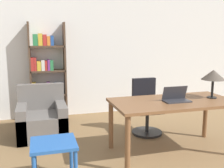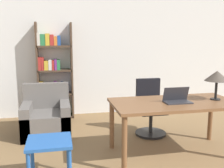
{
  "view_description": "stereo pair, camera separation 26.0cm",
  "coord_description": "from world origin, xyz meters",
  "px_view_note": "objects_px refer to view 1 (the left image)",
  "views": [
    {
      "loc": [
        -1.39,
        -1.07,
        1.66
      ],
      "look_at": [
        -0.4,
        2.39,
        1.03
      ],
      "focal_mm": 42.0,
      "sensor_mm": 36.0,
      "label": 1
    },
    {
      "loc": [
        -1.14,
        -1.14,
        1.66
      ],
      "look_at": [
        -0.4,
        2.39,
        1.03
      ],
      "focal_mm": 42.0,
      "sensor_mm": 36.0,
      "label": 2
    }
  ],
  "objects_px": {
    "side_table_blue": "(54,150)",
    "bookshelf": "(46,77)",
    "table_lamp": "(213,75)",
    "office_chair": "(146,109)",
    "armchair": "(42,120)",
    "laptop": "(176,98)",
    "desk": "(173,107)"
  },
  "relations": [
    {
      "from": "armchair",
      "to": "bookshelf",
      "type": "relative_size",
      "value": 0.44
    },
    {
      "from": "side_table_blue",
      "to": "bookshelf",
      "type": "height_order",
      "value": "bookshelf"
    },
    {
      "from": "desk",
      "to": "table_lamp",
      "type": "xyz_separation_m",
      "value": [
        0.64,
        0.0,
        0.43
      ]
    },
    {
      "from": "table_lamp",
      "to": "side_table_blue",
      "type": "xyz_separation_m",
      "value": [
        -2.36,
        -0.43,
        -0.7
      ]
    },
    {
      "from": "table_lamp",
      "to": "armchair",
      "type": "xyz_separation_m",
      "value": [
        -2.45,
        1.2,
        -0.84
      ]
    },
    {
      "from": "office_chair",
      "to": "side_table_blue",
      "type": "xyz_separation_m",
      "value": [
        -1.67,
        -1.29,
        -0.01
      ]
    },
    {
      "from": "desk",
      "to": "office_chair",
      "type": "distance_m",
      "value": 0.9
    },
    {
      "from": "side_table_blue",
      "to": "desk",
      "type": "bearing_deg",
      "value": 14.06
    },
    {
      "from": "desk",
      "to": "office_chair",
      "type": "xyz_separation_m",
      "value": [
        -0.05,
        0.86,
        -0.25
      ]
    },
    {
      "from": "side_table_blue",
      "to": "bookshelf",
      "type": "bearing_deg",
      "value": 89.7
    },
    {
      "from": "table_lamp",
      "to": "office_chair",
      "type": "distance_m",
      "value": 1.29
    },
    {
      "from": "table_lamp",
      "to": "laptop",
      "type": "bearing_deg",
      "value": -176.27
    },
    {
      "from": "laptop",
      "to": "armchair",
      "type": "xyz_separation_m",
      "value": [
        -1.83,
        1.24,
        -0.54
      ]
    },
    {
      "from": "side_table_blue",
      "to": "bookshelf",
      "type": "distance_m",
      "value": 2.62
    },
    {
      "from": "desk",
      "to": "side_table_blue",
      "type": "xyz_separation_m",
      "value": [
        -1.72,
        -0.43,
        -0.26
      ]
    },
    {
      "from": "office_chair",
      "to": "armchair",
      "type": "distance_m",
      "value": 1.81
    },
    {
      "from": "bookshelf",
      "to": "laptop",
      "type": "bearing_deg",
      "value": -51.84
    },
    {
      "from": "laptop",
      "to": "office_chair",
      "type": "xyz_separation_m",
      "value": [
        -0.06,
        0.9,
        -0.39
      ]
    },
    {
      "from": "office_chair",
      "to": "laptop",
      "type": "bearing_deg",
      "value": -85.95
    },
    {
      "from": "table_lamp",
      "to": "armchair",
      "type": "distance_m",
      "value": 2.86
    },
    {
      "from": "desk",
      "to": "armchair",
      "type": "distance_m",
      "value": 2.22
    },
    {
      "from": "armchair",
      "to": "table_lamp",
      "type": "bearing_deg",
      "value": -26.09
    },
    {
      "from": "table_lamp",
      "to": "office_chair",
      "type": "bearing_deg",
      "value": 128.63
    },
    {
      "from": "desk",
      "to": "table_lamp",
      "type": "bearing_deg",
      "value": 0.04
    },
    {
      "from": "desk",
      "to": "laptop",
      "type": "height_order",
      "value": "laptop"
    },
    {
      "from": "desk",
      "to": "side_table_blue",
      "type": "relative_size",
      "value": 3.41
    },
    {
      "from": "desk",
      "to": "laptop",
      "type": "xyz_separation_m",
      "value": [
        0.02,
        -0.04,
        0.14
      ]
    },
    {
      "from": "laptop",
      "to": "side_table_blue",
      "type": "bearing_deg",
      "value": -167.31
    },
    {
      "from": "side_table_blue",
      "to": "bookshelf",
      "type": "relative_size",
      "value": 0.26
    },
    {
      "from": "office_chair",
      "to": "side_table_blue",
      "type": "height_order",
      "value": "office_chair"
    },
    {
      "from": "side_table_blue",
      "to": "bookshelf",
      "type": "xyz_separation_m",
      "value": [
        0.01,
        2.58,
        0.46
      ]
    },
    {
      "from": "desk",
      "to": "office_chair",
      "type": "bearing_deg",
      "value": 93.23
    }
  ]
}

